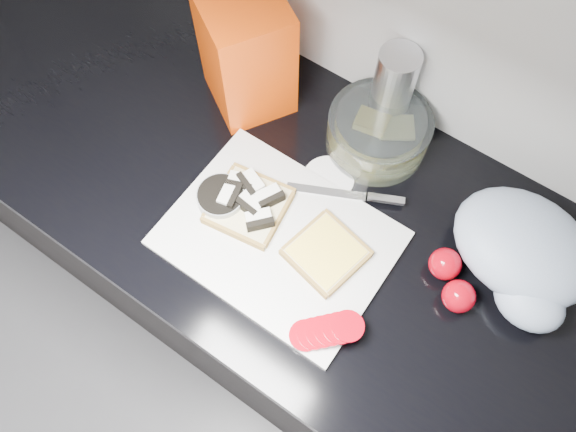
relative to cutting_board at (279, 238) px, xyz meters
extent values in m
cube|color=black|center=(0.12, 0.08, -0.48)|extent=(3.50, 0.60, 0.86)
cube|color=black|center=(0.12, 0.08, -0.03)|extent=(3.50, 0.64, 0.04)
cube|color=silver|center=(0.00, 0.00, 0.00)|extent=(0.40, 0.30, 0.01)
cube|color=beige|center=(-0.08, 0.02, 0.01)|extent=(0.15, 0.15, 0.02)
cube|color=white|center=(-0.12, 0.04, 0.03)|extent=(0.05, 0.04, 0.02)
cube|color=black|center=(-0.12, 0.04, 0.03)|extent=(0.05, 0.03, 0.02)
cube|color=white|center=(-0.10, 0.05, 0.04)|extent=(0.05, 0.04, 0.02)
cube|color=black|center=(-0.10, 0.05, 0.04)|extent=(0.05, 0.03, 0.02)
cube|color=white|center=(-0.06, 0.05, 0.03)|extent=(0.04, 0.05, 0.02)
cube|color=black|center=(-0.06, 0.05, 0.03)|extent=(0.03, 0.05, 0.02)
cube|color=white|center=(-0.12, 0.01, 0.04)|extent=(0.04, 0.05, 0.02)
cube|color=black|center=(-0.12, 0.01, 0.04)|extent=(0.02, 0.05, 0.02)
cube|color=white|center=(-0.07, 0.02, 0.03)|extent=(0.05, 0.03, 0.02)
cube|color=black|center=(-0.07, 0.02, 0.03)|extent=(0.05, 0.02, 0.02)
cube|color=white|center=(-0.04, 0.00, 0.03)|extent=(0.05, 0.05, 0.02)
cube|color=black|center=(-0.04, 0.00, 0.03)|extent=(0.04, 0.05, 0.02)
cube|color=beige|center=(0.09, 0.02, 0.01)|extent=(0.14, 0.14, 0.02)
cube|color=#FFDA4B|center=(0.09, 0.02, 0.02)|extent=(0.12, 0.12, 0.00)
cylinder|color=#A60310|center=(0.14, -0.12, 0.01)|extent=(0.06, 0.06, 0.01)
cylinder|color=#A60310|center=(0.15, -0.11, 0.01)|extent=(0.07, 0.07, 0.01)
cylinder|color=#A60310|center=(0.16, -0.10, 0.02)|extent=(0.07, 0.07, 0.01)
cylinder|color=#A60310|center=(0.17, -0.09, 0.02)|extent=(0.08, 0.08, 0.01)
cylinder|color=#A60310|center=(0.18, -0.08, 0.03)|extent=(0.08, 0.08, 0.01)
cylinder|color=#A60310|center=(0.19, -0.07, 0.03)|extent=(0.08, 0.08, 0.01)
cube|color=silver|center=(0.02, 0.13, 0.01)|extent=(0.14, 0.08, 0.00)
cube|color=silver|center=(0.12, 0.18, 0.01)|extent=(0.07, 0.04, 0.01)
cylinder|color=gray|center=(-0.13, 0.00, 0.02)|extent=(0.09, 0.09, 0.04)
cylinder|color=black|center=(-0.13, 0.00, 0.03)|extent=(0.08, 0.08, 0.01)
cylinder|color=white|center=(0.01, 0.16, 0.00)|extent=(0.12, 0.12, 0.01)
cylinder|color=silver|center=(0.04, 0.28, 0.04)|extent=(0.20, 0.20, 0.08)
cube|color=#FFDA4B|center=(0.02, 0.28, 0.03)|extent=(0.07, 0.06, 0.04)
cube|color=#F3E291|center=(0.07, 0.30, 0.01)|extent=(0.09, 0.08, 0.02)
cube|color=red|center=(-0.24, 0.24, 0.12)|extent=(0.21, 0.21, 0.25)
cylinder|color=silver|center=(0.02, 0.34, 0.09)|extent=(0.08, 0.08, 0.19)
ellipsoid|color=#9AAABD|center=(0.37, 0.21, 0.05)|extent=(0.27, 0.23, 0.11)
ellipsoid|color=#9AAABD|center=(0.42, 0.14, 0.03)|extent=(0.13, 0.11, 0.08)
sphere|color=#A60310|center=(0.27, 0.12, 0.02)|extent=(0.06, 0.06, 0.06)
sphere|color=#A60310|center=(0.32, 0.08, 0.02)|extent=(0.06, 0.06, 0.06)
camera|label=1|loc=(0.24, -0.32, 0.95)|focal=35.00mm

